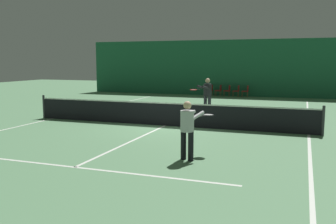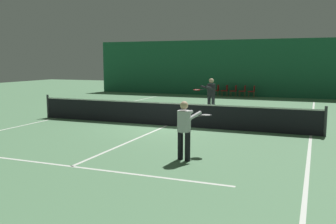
% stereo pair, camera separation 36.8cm
% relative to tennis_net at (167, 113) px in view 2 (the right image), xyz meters
% --- Properties ---
extents(ground_plane, '(60.00, 60.00, 0.00)m').
position_rel_tennis_net_xyz_m(ground_plane, '(0.00, 0.00, -0.51)').
color(ground_plane, '#56845B').
extents(backdrop_curtain, '(23.00, 0.12, 4.20)m').
position_rel_tennis_net_xyz_m(backdrop_curtain, '(0.00, 14.09, 1.59)').
color(backdrop_curtain, '#1E5B3D').
rests_on(backdrop_curtain, ground).
extents(court_line_baseline_far, '(11.00, 0.10, 0.00)m').
position_rel_tennis_net_xyz_m(court_line_baseline_far, '(0.00, 11.90, -0.51)').
color(court_line_baseline_far, silver).
rests_on(court_line_baseline_far, ground).
extents(court_line_service_far, '(8.25, 0.10, 0.00)m').
position_rel_tennis_net_xyz_m(court_line_service_far, '(0.00, 6.40, -0.51)').
color(court_line_service_far, silver).
rests_on(court_line_service_far, ground).
extents(court_line_service_near, '(8.25, 0.10, 0.00)m').
position_rel_tennis_net_xyz_m(court_line_service_near, '(0.00, -6.40, -0.51)').
color(court_line_service_near, silver).
rests_on(court_line_service_near, ground).
extents(court_line_sideline_left, '(0.10, 23.80, 0.00)m').
position_rel_tennis_net_xyz_m(court_line_sideline_left, '(-5.50, 0.00, -0.51)').
color(court_line_sideline_left, silver).
rests_on(court_line_sideline_left, ground).
extents(court_line_sideline_right, '(0.10, 23.80, 0.00)m').
position_rel_tennis_net_xyz_m(court_line_sideline_right, '(5.50, 0.00, -0.51)').
color(court_line_sideline_right, silver).
rests_on(court_line_sideline_right, ground).
extents(court_line_centre, '(0.10, 12.80, 0.00)m').
position_rel_tennis_net_xyz_m(court_line_centre, '(0.00, 0.00, -0.51)').
color(court_line_centre, silver).
rests_on(court_line_centre, ground).
extents(tennis_net, '(12.00, 0.10, 1.07)m').
position_rel_tennis_net_xyz_m(tennis_net, '(0.00, 0.00, 0.00)').
color(tennis_net, black).
rests_on(tennis_net, ground).
extents(player_near, '(0.79, 1.35, 1.58)m').
position_rel_tennis_net_xyz_m(player_near, '(2.43, -4.75, 0.41)').
color(player_near, black).
rests_on(player_near, ground).
extents(player_far, '(0.98, 1.40, 1.76)m').
position_rel_tennis_net_xyz_m(player_far, '(0.71, 4.12, 0.52)').
color(player_far, '#2D2D38').
rests_on(player_far, ground).
extents(courtside_chair_0, '(0.44, 0.44, 0.84)m').
position_rel_tennis_net_xyz_m(courtside_chair_0, '(-1.39, 13.54, -0.03)').
color(courtside_chair_0, brown).
rests_on(courtside_chair_0, ground).
extents(courtside_chair_1, '(0.44, 0.44, 0.84)m').
position_rel_tennis_net_xyz_m(courtside_chair_1, '(-0.72, 13.54, -0.03)').
color(courtside_chair_1, brown).
rests_on(courtside_chair_1, ground).
extents(courtside_chair_2, '(0.44, 0.44, 0.84)m').
position_rel_tennis_net_xyz_m(courtside_chair_2, '(-0.05, 13.54, -0.03)').
color(courtside_chair_2, brown).
rests_on(courtside_chair_2, ground).
extents(courtside_chair_3, '(0.44, 0.44, 0.84)m').
position_rel_tennis_net_xyz_m(courtside_chair_3, '(0.62, 13.54, -0.03)').
color(courtside_chair_3, brown).
rests_on(courtside_chair_3, ground).
extents(courtside_chair_4, '(0.44, 0.44, 0.84)m').
position_rel_tennis_net_xyz_m(courtside_chair_4, '(1.29, 13.54, -0.03)').
color(courtside_chair_4, brown).
rests_on(courtside_chair_4, ground).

